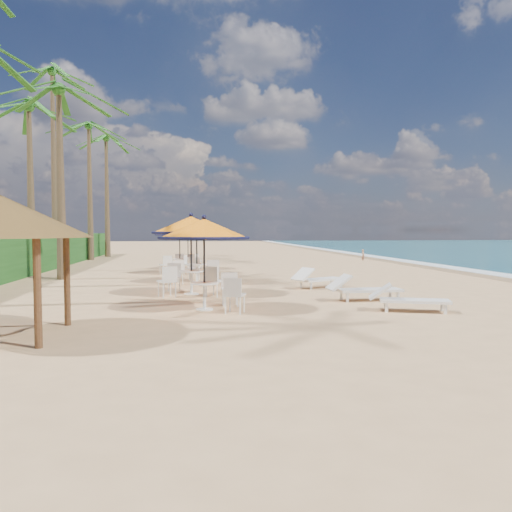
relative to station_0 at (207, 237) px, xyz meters
The scene contains 18 objects.
ground 4.87m from the station_0, ahead, with size 160.00×160.00×0.00m, color tan.
foam_strip 17.26m from the station_0, 36.53° to the left, with size 1.20×140.00×0.04m, color white.
wetsand_band 16.55m from the station_0, 38.40° to the left, with size 1.40×140.00×0.02m, color olive.
scrub_hedge 14.42m from the station_0, 128.81° to the left, with size 3.00×40.00×1.80m, color #194716.
station_0 is the anchor object (origin of this frame).
station_1 3.23m from the station_0, 97.81° to the left, with size 2.53×2.53×2.64m.
station_2 6.85m from the station_0, 91.56° to the left, with size 2.48×2.48×2.58m.
station_3 11.11m from the station_0, 94.76° to the left, with size 2.36×2.44×2.46m.
station_4 13.95m from the station_0, 91.99° to the left, with size 2.05×2.05×2.14m.
lounger_near 5.34m from the station_0, 10.41° to the right, with size 2.10×1.24×0.72m.
lounger_mid 4.95m from the station_0, 13.57° to the left, with size 2.22×0.75×0.79m.
lounger_far 6.22m from the station_0, 47.37° to the left, with size 2.16×1.57×0.75m.
palm_3 12.07m from the station_0, 122.86° to the left, with size 5.00×5.00×8.21m.
palm_4 16.65m from the station_0, 121.99° to the left, with size 5.00×5.00×8.45m.
palm_5 22.95m from the station_0, 114.26° to the left, with size 5.00×5.00×11.98m.
palm_6 24.88m from the station_0, 107.60° to the left, with size 5.00×5.00×9.49m.
palm_7 28.76m from the station_0, 104.02° to the left, with size 5.00×5.00×9.45m.
person 22.24m from the station_0, 59.93° to the left, with size 0.30×0.20×0.84m, color #97674D.
Camera 1 is at (-4.95, -13.17, 2.09)m, focal length 35.00 mm.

